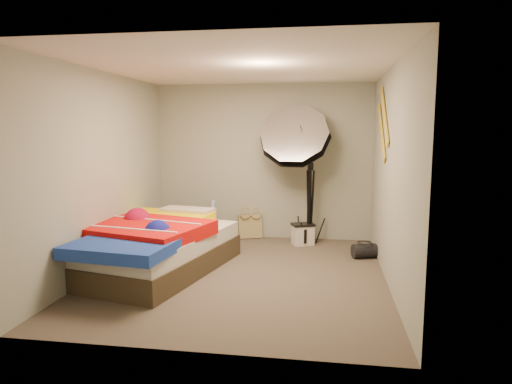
% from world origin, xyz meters
% --- Properties ---
extents(floor, '(4.00, 4.00, 0.00)m').
position_xyz_m(floor, '(0.00, 0.00, 0.00)').
color(floor, brown).
rests_on(floor, ground).
extents(ceiling, '(4.00, 4.00, 0.00)m').
position_xyz_m(ceiling, '(0.00, 0.00, 2.50)').
color(ceiling, silver).
rests_on(ceiling, wall_back).
extents(wall_back, '(3.50, 0.00, 3.50)m').
position_xyz_m(wall_back, '(0.00, 2.00, 1.25)').
color(wall_back, gray).
rests_on(wall_back, floor).
extents(wall_front, '(3.50, 0.00, 3.50)m').
position_xyz_m(wall_front, '(0.00, -2.00, 1.25)').
color(wall_front, gray).
rests_on(wall_front, floor).
extents(wall_left, '(0.00, 4.00, 4.00)m').
position_xyz_m(wall_left, '(-1.75, 0.00, 1.25)').
color(wall_left, gray).
rests_on(wall_left, floor).
extents(wall_right, '(0.00, 4.00, 4.00)m').
position_xyz_m(wall_right, '(1.75, 0.00, 1.25)').
color(wall_right, gray).
rests_on(wall_right, floor).
extents(tote_bag, '(0.42, 0.28, 0.39)m').
position_xyz_m(tote_bag, '(-0.20, 1.90, 0.19)').
color(tote_bag, tan).
rests_on(tote_bag, floor).
extents(wrapping_roll, '(0.13, 0.19, 0.62)m').
position_xyz_m(wrapping_roll, '(-0.85, 1.90, 0.31)').
color(wrapping_roll, '#6DA1DC').
rests_on(wrapping_roll, floor).
extents(camera_case, '(0.37, 0.32, 0.31)m').
position_xyz_m(camera_case, '(0.68, 1.59, 0.15)').
color(camera_case, silver).
rests_on(camera_case, floor).
extents(duffel_bag, '(0.37, 0.29, 0.20)m').
position_xyz_m(duffel_bag, '(1.57, 0.98, 0.10)').
color(duffel_bag, black).
rests_on(duffel_bag, floor).
extents(wall_stripe_upper, '(0.02, 0.91, 0.78)m').
position_xyz_m(wall_stripe_upper, '(1.73, 0.60, 1.95)').
color(wall_stripe_upper, gold).
rests_on(wall_stripe_upper, wall_right).
extents(wall_stripe_lower, '(0.02, 0.91, 0.78)m').
position_xyz_m(wall_stripe_lower, '(1.73, 0.85, 1.75)').
color(wall_stripe_lower, gold).
rests_on(wall_stripe_lower, wall_right).
extents(bed, '(1.98, 2.58, 0.64)m').
position_xyz_m(bed, '(-1.16, 0.02, 0.32)').
color(bed, '#3F3323').
rests_on(bed, floor).
extents(photo_umbrella, '(1.38, 1.06, 2.29)m').
position_xyz_m(photo_umbrella, '(0.55, 1.64, 1.64)').
color(photo_umbrella, black).
rests_on(photo_umbrella, floor).
extents(camera_tripod, '(0.09, 0.09, 1.28)m').
position_xyz_m(camera_tripod, '(0.79, 1.60, 0.73)').
color(camera_tripod, black).
rests_on(camera_tripod, floor).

